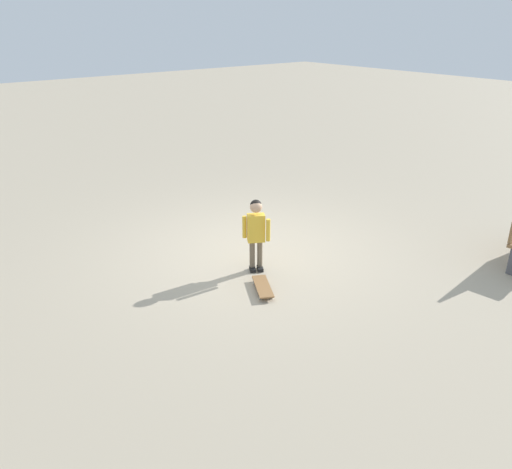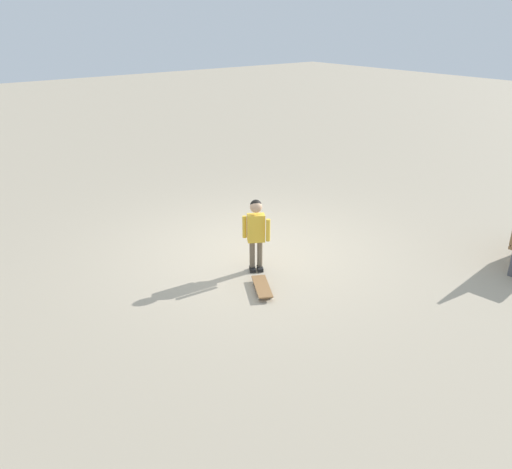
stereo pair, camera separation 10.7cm
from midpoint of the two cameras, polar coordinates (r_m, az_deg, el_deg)
ground_plane at (r=7.95m, az=0.35°, el=-1.68°), size 50.00×50.00×0.00m
child_person at (r=7.06m, az=0.44°, el=0.79°), size 0.28×0.35×1.06m
skateboard at (r=6.77m, az=1.13°, el=-5.89°), size 0.46×0.62×0.07m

